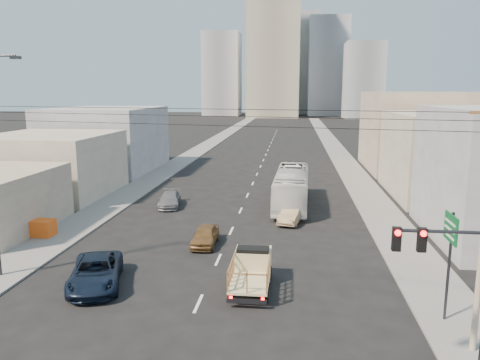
% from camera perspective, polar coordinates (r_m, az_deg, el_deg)
% --- Properties ---
extents(ground, '(420.00, 420.00, 0.00)m').
position_cam_1_polar(ground, '(21.60, -6.21, -17.02)').
color(ground, black).
rests_on(ground, ground).
extents(sidewalk_left, '(3.50, 180.00, 0.12)m').
position_cam_1_polar(sidewalk_left, '(90.62, -3.76, 4.41)').
color(sidewalk_left, slate).
rests_on(sidewalk_left, ground).
extents(sidewalk_right, '(3.50, 180.00, 0.12)m').
position_cam_1_polar(sidewalk_right, '(89.47, 11.26, 4.14)').
color(sidewalk_right, slate).
rests_on(sidewalk_right, ground).
extents(lane_dashes, '(0.15, 104.00, 0.01)m').
position_cam_1_polar(lane_dashes, '(72.44, 3.02, 2.78)').
color(lane_dashes, silver).
rests_on(lane_dashes, ground).
extents(flatbed_pickup, '(1.95, 4.41, 1.90)m').
position_cam_1_polar(flatbed_pickup, '(24.51, 1.41, -10.66)').
color(flatbed_pickup, '#D0C08B').
rests_on(flatbed_pickup, ground).
extents(navy_pickup, '(3.94, 5.89, 1.50)m').
position_cam_1_polar(navy_pickup, '(25.98, -17.18, -10.70)').
color(navy_pickup, black).
rests_on(navy_pickup, ground).
extents(city_bus, '(3.14, 11.98, 3.32)m').
position_cam_1_polar(city_bus, '(41.77, 6.31, -0.89)').
color(city_bus, silver).
rests_on(city_bus, ground).
extents(sedan_brown, '(1.56, 3.81, 1.29)m').
position_cam_1_polar(sedan_brown, '(31.24, -4.26, -6.77)').
color(sedan_brown, brown).
rests_on(sedan_brown, ground).
extents(sedan_tan, '(2.20, 4.15, 1.30)m').
position_cam_1_polar(sedan_tan, '(36.64, 6.30, -4.16)').
color(sedan_tan, tan).
rests_on(sedan_tan, ground).
extents(sedan_grey, '(2.46, 4.57, 1.26)m').
position_cam_1_polar(sedan_grey, '(41.82, -8.58, -2.37)').
color(sedan_grey, slate).
rests_on(sedan_grey, ground).
extents(traffic_signal, '(3.23, 0.35, 6.00)m').
position_cam_1_polar(traffic_signal, '(17.11, 24.88, -10.68)').
color(traffic_signal, '#2D2D33').
rests_on(traffic_signal, ground).
extents(green_sign, '(0.18, 1.60, 5.00)m').
position_cam_1_polar(green_sign, '(22.14, 24.25, -6.75)').
color(green_sign, '#2D2D33').
rests_on(green_sign, ground).
extents(overhead_wires, '(23.01, 5.02, 0.72)m').
position_cam_1_polar(overhead_wires, '(20.61, -5.80, 7.72)').
color(overhead_wires, black).
rests_on(overhead_wires, ground).
extents(crate_stack, '(1.80, 1.20, 1.14)m').
position_cam_1_polar(crate_stack, '(35.55, -23.13, -5.38)').
color(crate_stack, '#F45A17').
rests_on(crate_stack, sidewalk_left).
extents(bldg_right_mid, '(11.00, 14.00, 8.00)m').
position_cam_1_polar(bldg_right_mid, '(49.37, 24.35, 2.77)').
color(bldg_right_mid, '#A69D86').
rests_on(bldg_right_mid, ground).
extents(bldg_right_far, '(12.00, 16.00, 10.00)m').
position_cam_1_polar(bldg_right_far, '(64.72, 20.59, 5.61)').
color(bldg_right_far, gray).
rests_on(bldg_right_far, ground).
extents(bldg_left_mid, '(11.00, 12.00, 6.00)m').
position_cam_1_polar(bldg_left_mid, '(49.11, -21.98, 1.73)').
color(bldg_left_mid, '#A69D86').
rests_on(bldg_left_mid, ground).
extents(bldg_left_far, '(12.00, 16.00, 8.00)m').
position_cam_1_polar(bldg_left_far, '(62.66, -15.95, 4.81)').
color(bldg_left_far, gray).
rests_on(bldg_left_far, ground).
extents(high_rise_tower, '(20.00, 20.00, 60.00)m').
position_cam_1_polar(high_rise_tower, '(189.85, 4.16, 16.76)').
color(high_rise_tower, '#9E927A').
rests_on(high_rise_tower, ground).
extents(midrise_ne, '(16.00, 16.00, 40.00)m').
position_cam_1_polar(midrise_ne, '(204.31, 10.66, 13.37)').
color(midrise_ne, gray).
rests_on(midrise_ne, ground).
extents(midrise_nw, '(15.00, 15.00, 34.00)m').
position_cam_1_polar(midrise_nw, '(201.04, -2.20, 12.73)').
color(midrise_nw, gray).
rests_on(midrise_nw, ground).
extents(midrise_back, '(18.00, 18.00, 44.00)m').
position_cam_1_polar(midrise_back, '(218.94, 7.17, 13.80)').
color(midrise_back, gray).
rests_on(midrise_back, ground).
extents(midrise_east, '(14.00, 14.00, 28.00)m').
position_cam_1_polar(midrise_east, '(185.43, 14.80, 11.63)').
color(midrise_east, gray).
rests_on(midrise_east, ground).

